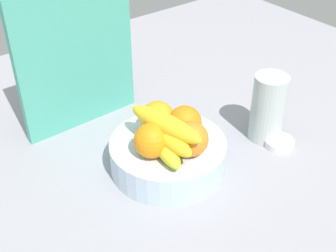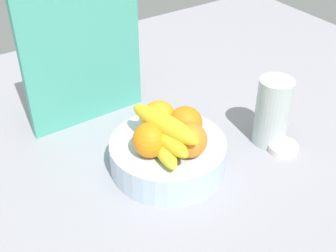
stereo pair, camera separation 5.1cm
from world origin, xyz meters
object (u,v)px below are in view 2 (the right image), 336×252
Objects in this scene: orange_center at (150,140)px; jar_lid at (283,147)px; orange_back_left at (189,140)px; cutting_board at (82,50)px; orange_front_left at (185,123)px; orange_front_right at (159,117)px; thermos_tumbler at (272,112)px; fruit_bowl at (168,155)px; banana_bunch at (162,133)px.

orange_center reaches higher than jar_lid.
cutting_board reaches higher than orange_back_left.
orange_back_left is 0.19× the size of cutting_board.
orange_back_left reaches higher than jar_lid.
orange_center is 1.07× the size of jar_lid.
orange_front_left is 1.00× the size of orange_center.
orange_front_right and orange_center have the same top height.
jar_lid is at bearing -88.33° from thermos_tumbler.
thermos_tumbler is (23.96, -4.91, 4.55)cm from fruit_bowl.
cutting_board is (-3.26, 27.26, 7.31)cm from banana_bunch.
orange_center is 28.22cm from cutting_board.
orange_back_left is (-2.58, -4.95, 0.00)cm from orange_front_left.
orange_back_left reaches higher than fruit_bowl.
jar_lid is (23.48, -13.57, -9.20)cm from orange_front_right.
orange_center is 7.43cm from orange_back_left.
orange_front_left is 20.69cm from thermos_tumbler.
banana_bunch is (2.57, -0.22, 0.72)cm from orange_center.
cutting_board is (-6.20, 21.48, 8.03)cm from orange_front_right.
thermos_tumbler is 8.30cm from jar_lid.
banana_bunch reaches higher than fruit_bowl.
orange_front_left is at bearing 62.41° from orange_back_left.
orange_front_right is (-3.24, 4.76, 0.00)cm from orange_front_left.
orange_front_left is at bearing 156.48° from jar_lid.
thermos_tumbler is at bearing -11.58° from fruit_bowl.
thermos_tumbler is at bearing 1.42° from orange_back_left.
orange_front_right is 0.45× the size of thermos_tumbler.
banana_bunch reaches higher than orange_front_left.
jar_lid is (22.82, -3.86, -9.20)cm from orange_back_left.
fruit_bowl is 1.53× the size of thermos_tumbler.
thermos_tumbler is (22.69, 0.56, -2.18)cm from orange_back_left.
fruit_bowl is 25.95cm from jar_lid.
cutting_board is (-6.86, 31.19, 8.03)cm from orange_back_left.
orange_front_left is at bearing 9.32° from banana_bunch.
orange_front_left and orange_back_left have the same top height.
thermos_tumbler is at bearing -7.30° from banana_bunch.
cutting_board is at bearing 102.40° from orange_back_left.
orange_front_left is 5.76cm from orange_front_right.
fruit_bowl is at bearing 172.25° from orange_front_left.
fruit_bowl is 7.95cm from banana_bunch.
fruit_bowl is 1.32× the size of banana_bunch.
orange_front_left is 0.45× the size of thermos_tumbler.
orange_front_left is 5.58cm from orange_back_left.
thermos_tumbler reaches higher than orange_front_left.
cutting_board is at bearing 96.82° from banana_bunch.
orange_front_right is 0.38× the size of banana_bunch.
cutting_board is (-0.69, 27.05, 8.03)cm from orange_center.
orange_back_left is at bearing 170.39° from jar_lid.
jar_lid is (20.24, -8.81, -9.20)cm from orange_front_left.
cutting_board is 2.31× the size of thermos_tumbler.
orange_front_right is at bearing 124.26° from orange_front_left.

